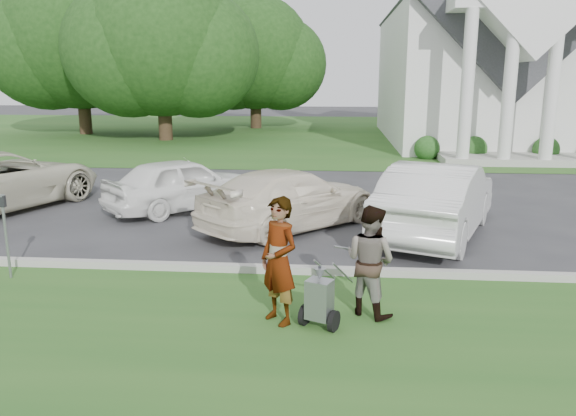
# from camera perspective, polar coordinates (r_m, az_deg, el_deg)

# --- Properties ---
(ground) EXTENTS (120.00, 120.00, 0.00)m
(ground) POSITION_cam_1_polar(r_m,az_deg,el_deg) (9.76, -4.55, -7.65)
(ground) COLOR #333335
(ground) RESTS_ON ground
(grass_strip) EXTENTS (80.00, 7.00, 0.01)m
(grass_strip) POSITION_cam_1_polar(r_m,az_deg,el_deg) (7.09, -8.61, -16.18)
(grass_strip) COLOR #27571D
(grass_strip) RESTS_ON ground
(church_lawn) EXTENTS (80.00, 30.00, 0.01)m
(church_lawn) POSITION_cam_1_polar(r_m,az_deg,el_deg) (36.20, 2.41, 7.66)
(church_lawn) COLOR #27571D
(church_lawn) RESTS_ON ground
(curb) EXTENTS (80.00, 0.18, 0.15)m
(curb) POSITION_cam_1_polar(r_m,az_deg,el_deg) (10.24, -4.06, -6.18)
(curb) COLOR #9E9E93
(curb) RESTS_ON ground
(church) EXTENTS (9.19, 19.00, 24.10)m
(church) POSITION_cam_1_polar(r_m,az_deg,el_deg) (33.06, 18.70, 16.79)
(church) COLOR white
(church) RESTS_ON ground
(tree_left) EXTENTS (10.63, 8.40, 9.71)m
(tree_left) POSITION_cam_1_polar(r_m,az_deg,el_deg) (32.46, -12.76, 15.75)
(tree_left) COLOR #332316
(tree_left) RESTS_ON ground
(tree_far) EXTENTS (11.64, 9.20, 10.73)m
(tree_far) POSITION_cam_1_polar(r_m,az_deg,el_deg) (37.44, -20.51, 15.77)
(tree_far) COLOR #332316
(tree_far) RESTS_ON ground
(tree_back) EXTENTS (9.61, 7.60, 8.89)m
(tree_back) POSITION_cam_1_polar(r_m,az_deg,el_deg) (39.40, -3.37, 14.97)
(tree_back) COLOR #332316
(tree_back) RESTS_ON ground
(striping_cart) EXTENTS (0.80, 1.12, 0.97)m
(striping_cart) POSITION_cam_1_polar(r_m,az_deg,el_deg) (7.96, 3.24, -9.35)
(striping_cart) COLOR black
(striping_cart) RESTS_ON ground
(person_left) EXTENTS (0.79, 0.78, 1.84)m
(person_left) POSITION_cam_1_polar(r_m,az_deg,el_deg) (7.95, -0.92, -5.49)
(person_left) COLOR #999999
(person_left) RESTS_ON ground
(person_right) EXTENTS (1.02, 0.99, 1.66)m
(person_right) POSITION_cam_1_polar(r_m,az_deg,el_deg) (8.34, 8.32, -5.39)
(person_right) COLOR #999999
(person_right) RESTS_ON ground
(parking_meter_near) EXTENTS (0.11, 0.10, 1.51)m
(parking_meter_near) POSITION_cam_1_polar(r_m,az_deg,el_deg) (10.84, -26.81, -1.68)
(parking_meter_near) COLOR gray
(parking_meter_near) RESTS_ON ground
(car_b) EXTENTS (4.10, 4.13, 1.41)m
(car_b) POSITION_cam_1_polar(r_m,az_deg,el_deg) (15.12, -10.64, 2.44)
(car_b) COLOR white
(car_b) RESTS_ON ground
(car_c) EXTENTS (4.64, 4.84, 1.39)m
(car_c) POSITION_cam_1_polar(r_m,az_deg,el_deg) (13.09, 0.29, 0.94)
(car_c) COLOR white
(car_c) RESTS_ON ground
(car_d) EXTENTS (3.47, 5.30, 1.65)m
(car_d) POSITION_cam_1_polar(r_m,az_deg,el_deg) (12.84, 14.92, 0.86)
(car_d) COLOR silver
(car_d) RESTS_ON ground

